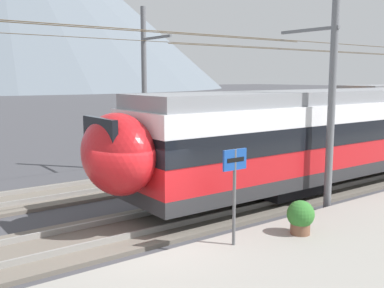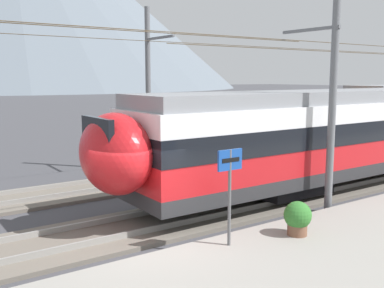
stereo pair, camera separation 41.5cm
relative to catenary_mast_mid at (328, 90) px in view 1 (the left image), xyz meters
name	(u,v)px [view 1 (the left image)]	position (x,y,z in m)	size (l,w,h in m)	color
ground_plane	(149,251)	(-6.46, 0.36, -3.95)	(400.00, 400.00, 0.00)	#424247
track_near	(121,232)	(-6.46, 1.88, -3.88)	(120.00, 3.00, 0.28)	#6B6359
track_far	(58,195)	(-6.46, 6.88, -3.88)	(120.00, 3.00, 0.28)	#6B6359
catenary_mast_mid	(328,90)	(0.00, 0.00, 0.00)	(39.59, 2.32, 7.52)	slate
catenary_mast_far_side	(146,86)	(-1.52, 8.79, -0.01)	(39.59, 2.36, 7.47)	slate
platform_sign	(235,175)	(-4.94, -1.13, -1.93)	(0.70, 0.08, 2.37)	#59595B
potted_plant_platform_edge	(301,216)	(-3.03, -1.58, -3.17)	(0.72, 0.72, 0.89)	brown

